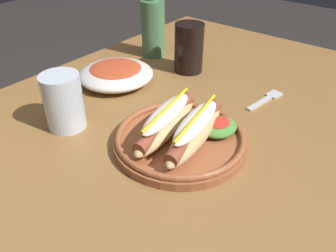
% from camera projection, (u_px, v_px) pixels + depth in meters
% --- Properties ---
extents(dining_table, '(1.27, 0.82, 0.74)m').
position_uv_depth(dining_table, '(165.00, 160.00, 0.78)').
color(dining_table, olive).
rests_on(dining_table, ground_plane).
extents(hot_dog_plate, '(0.26, 0.26, 0.08)m').
position_uv_depth(hot_dog_plate, '(182.00, 133.00, 0.65)').
color(hot_dog_plate, '#9E5633').
rests_on(hot_dog_plate, dining_table).
extents(fork, '(0.12, 0.04, 0.00)m').
position_uv_depth(fork, '(267.00, 99.00, 0.80)').
color(fork, silver).
rests_on(fork, dining_table).
extents(soda_cup, '(0.08, 0.08, 0.13)m').
position_uv_depth(soda_cup, '(189.00, 48.00, 0.90)').
color(soda_cup, black).
rests_on(soda_cup, dining_table).
extents(extra_cup, '(0.08, 0.08, 0.12)m').
position_uv_depth(extra_cup, '(63.00, 102.00, 0.68)').
color(extra_cup, silver).
rests_on(extra_cup, dining_table).
extents(glass_bottle, '(0.07, 0.07, 0.25)m').
position_uv_depth(glass_bottle, '(153.00, 24.00, 0.97)').
color(glass_bottle, '#4C7F51').
rests_on(glass_bottle, dining_table).
extents(side_bowl, '(0.19, 0.19, 0.05)m').
position_uv_depth(side_bowl, '(116.00, 73.00, 0.86)').
color(side_bowl, silver).
rests_on(side_bowl, dining_table).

